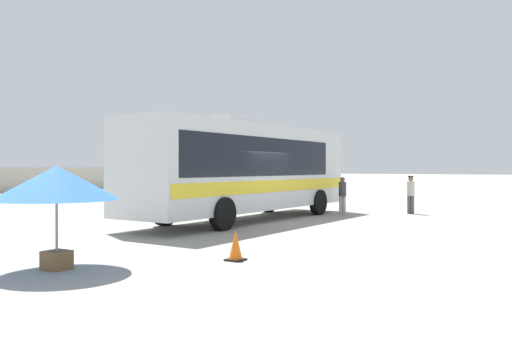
{
  "coord_description": "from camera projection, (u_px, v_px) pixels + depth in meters",
  "views": [
    {
      "loc": [
        -15.82,
        -10.17,
        1.94
      ],
      "look_at": [
        1.12,
        0.56,
        1.84
      ],
      "focal_mm": 36.75,
      "sensor_mm": 36.0,
      "label": 1
    }
  ],
  "objects": [
    {
      "name": "ground_plane",
      "position": [
        71.0,
        210.0,
        24.17
      ],
      "size": [
        300.0,
        300.0,
        0.0
      ],
      "primitive_type": "plane",
      "color": "gray"
    },
    {
      "name": "attendant_by_bus_door",
      "position": [
        342.0,
        193.0,
        21.83
      ],
      "size": [
        0.39,
        0.39,
        1.56
      ],
      "color": "#B7B2A8",
      "rests_on": "ground_plane"
    },
    {
      "name": "traffic_cone_on_apron",
      "position": [
        236.0,
        246.0,
        10.94
      ],
      "size": [
        0.36,
        0.36,
        0.64
      ],
      "color": "black",
      "rests_on": "ground_plane"
    },
    {
      "name": "vendor_umbrella_near_gate_blue",
      "position": [
        57.0,
        184.0,
        9.97
      ],
      "size": [
        2.36,
        2.36,
        1.98
      ],
      "color": "gray",
      "rests_on": "ground_plane"
    },
    {
      "name": "coach_bus_silver_yellow",
      "position": [
        245.0,
        167.0,
        19.34
      ],
      "size": [
        11.32,
        2.89,
        3.73
      ],
      "color": "silver",
      "rests_on": "ground_plane"
    },
    {
      "name": "passenger_waiting_on_apron",
      "position": [
        411.0,
        192.0,
        22.13
      ],
      "size": [
        0.39,
        0.39,
        1.61
      ],
      "color": "#4C4C51",
      "rests_on": "ground_plane"
    }
  ]
}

